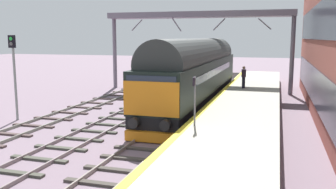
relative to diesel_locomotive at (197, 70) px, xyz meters
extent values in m
plane|color=slate|center=(0.00, -5.02, -2.49)|extent=(140.00, 140.00, 0.00)
cube|color=slate|center=(-0.72, -5.02, -2.41)|extent=(0.07, 60.00, 0.15)
cube|color=slate|center=(0.72, -5.02, -2.41)|extent=(0.07, 60.00, 0.15)
cube|color=#433E38|center=(0.00, -14.80, -2.44)|extent=(2.50, 0.26, 0.09)
cube|color=#433E38|center=(0.00, -13.50, -2.44)|extent=(2.50, 0.26, 0.09)
cube|color=#433E38|center=(0.00, -12.19, -2.44)|extent=(2.50, 0.26, 0.09)
cube|color=#433E38|center=(0.00, -10.89, -2.44)|extent=(2.50, 0.26, 0.09)
cube|color=#433E38|center=(0.00, -9.58, -2.44)|extent=(2.50, 0.26, 0.09)
cube|color=#433E38|center=(0.00, -8.28, -2.44)|extent=(2.50, 0.26, 0.09)
cube|color=#433E38|center=(0.00, -6.98, -2.44)|extent=(2.50, 0.26, 0.09)
cube|color=#433E38|center=(0.00, -5.67, -2.44)|extent=(2.50, 0.26, 0.09)
cube|color=#433E38|center=(0.00, -4.37, -2.44)|extent=(2.50, 0.26, 0.09)
cube|color=#433E38|center=(0.00, -3.06, -2.44)|extent=(2.50, 0.26, 0.09)
cube|color=#433E38|center=(0.00, -1.76, -2.44)|extent=(2.50, 0.26, 0.09)
cube|color=#433E38|center=(0.00, -0.45, -2.44)|extent=(2.50, 0.26, 0.09)
cube|color=#433E38|center=(0.00, 0.85, -2.44)|extent=(2.50, 0.26, 0.09)
cube|color=#433E38|center=(0.00, 2.16, -2.44)|extent=(2.50, 0.26, 0.09)
cube|color=#433E38|center=(0.00, 3.46, -2.44)|extent=(2.50, 0.26, 0.09)
cube|color=#433E38|center=(0.00, 4.76, -2.44)|extent=(2.50, 0.26, 0.09)
cube|color=#433E38|center=(0.00, 6.07, -2.44)|extent=(2.50, 0.26, 0.09)
cube|color=#433E38|center=(0.00, 7.37, -2.44)|extent=(2.50, 0.26, 0.09)
cube|color=#433E38|center=(0.00, 8.68, -2.44)|extent=(2.50, 0.26, 0.09)
cube|color=#433E38|center=(0.00, 9.98, -2.44)|extent=(2.50, 0.26, 0.09)
cube|color=#433E38|center=(0.00, 11.29, -2.44)|extent=(2.50, 0.26, 0.09)
cube|color=#433E38|center=(0.00, 12.59, -2.44)|extent=(2.50, 0.26, 0.09)
cube|color=#433E38|center=(0.00, 13.89, -2.44)|extent=(2.50, 0.26, 0.09)
cube|color=#433E38|center=(0.00, 15.20, -2.44)|extent=(2.50, 0.26, 0.09)
cube|color=#433E38|center=(0.00, 16.50, -2.44)|extent=(2.50, 0.26, 0.09)
cube|color=#433E38|center=(0.00, 17.81, -2.44)|extent=(2.50, 0.26, 0.09)
cube|color=#433E38|center=(0.00, 19.11, -2.44)|extent=(2.50, 0.26, 0.09)
cube|color=#433E38|center=(0.00, 20.42, -2.44)|extent=(2.50, 0.26, 0.09)
cube|color=#433E38|center=(0.00, 21.72, -2.44)|extent=(2.50, 0.26, 0.09)
cube|color=#433E38|center=(0.00, 23.02, -2.44)|extent=(2.50, 0.26, 0.09)
cube|color=#433E38|center=(0.00, 24.33, -2.44)|extent=(2.50, 0.26, 0.09)
cube|color=gray|center=(-4.11, -5.02, -2.41)|extent=(0.07, 60.00, 0.15)
cube|color=gray|center=(-2.68, -5.02, -2.41)|extent=(0.07, 60.00, 0.15)
cube|color=#45463C|center=(-3.39, -14.77, -2.44)|extent=(2.50, 0.26, 0.09)
cube|color=#45463C|center=(-3.39, -13.27, -2.44)|extent=(2.50, 0.26, 0.09)
cube|color=#45463C|center=(-3.39, -11.77, -2.44)|extent=(2.50, 0.26, 0.09)
cube|color=#45463C|center=(-3.39, -10.27, -2.44)|extent=(2.50, 0.26, 0.09)
cube|color=#45463C|center=(-3.39, -8.77, -2.44)|extent=(2.50, 0.26, 0.09)
cube|color=#45463C|center=(-3.39, -7.27, -2.44)|extent=(2.50, 0.26, 0.09)
cube|color=#45463C|center=(-3.39, -5.77, -2.44)|extent=(2.50, 0.26, 0.09)
cube|color=#45463C|center=(-3.39, -4.27, -2.44)|extent=(2.50, 0.26, 0.09)
cube|color=#45463C|center=(-3.39, -2.77, -2.44)|extent=(2.50, 0.26, 0.09)
cube|color=#45463C|center=(-3.39, -1.27, -2.44)|extent=(2.50, 0.26, 0.09)
cube|color=#45463C|center=(-3.39, 0.23, -2.44)|extent=(2.50, 0.26, 0.09)
cube|color=#45463C|center=(-3.39, 1.73, -2.44)|extent=(2.50, 0.26, 0.09)
cube|color=#45463C|center=(-3.39, 3.23, -2.44)|extent=(2.50, 0.26, 0.09)
cube|color=#45463C|center=(-3.39, 4.73, -2.44)|extent=(2.50, 0.26, 0.09)
cube|color=#45463C|center=(-3.39, 6.23, -2.44)|extent=(2.50, 0.26, 0.09)
cube|color=#45463C|center=(-3.39, 7.73, -2.44)|extent=(2.50, 0.26, 0.09)
cube|color=#45463C|center=(-3.39, 9.23, -2.44)|extent=(2.50, 0.26, 0.09)
cube|color=#45463C|center=(-3.39, 10.73, -2.44)|extent=(2.50, 0.26, 0.09)
cube|color=#45463C|center=(-3.39, 12.23, -2.44)|extent=(2.50, 0.26, 0.09)
cube|color=#45463C|center=(-3.39, 13.73, -2.44)|extent=(2.50, 0.26, 0.09)
cube|color=#45463C|center=(-3.39, 15.23, -2.44)|extent=(2.50, 0.26, 0.09)
cube|color=#45463C|center=(-3.39, 16.73, -2.44)|extent=(2.50, 0.26, 0.09)
cube|color=#45463C|center=(-3.39, 18.23, -2.44)|extent=(2.50, 0.26, 0.09)
cube|color=#45463C|center=(-3.39, 19.73, -2.44)|extent=(2.50, 0.26, 0.09)
cube|color=#45463C|center=(-3.39, 21.23, -2.44)|extent=(2.50, 0.26, 0.09)
cube|color=#45463C|center=(-3.39, 22.73, -2.44)|extent=(2.50, 0.26, 0.09)
cube|color=#45463C|center=(-3.39, 24.23, -2.44)|extent=(2.50, 0.26, 0.09)
cube|color=gray|center=(-7.81, -5.02, -2.41)|extent=(0.07, 60.00, 0.15)
cube|color=gray|center=(-6.38, -5.02, -2.41)|extent=(0.07, 60.00, 0.15)
cube|color=#4D3D3B|center=(-7.09, -10.47, -2.44)|extent=(2.50, 0.26, 0.09)
cube|color=#4D3D3B|center=(-7.09, -8.66, -2.44)|extent=(2.50, 0.26, 0.09)
cube|color=#4D3D3B|center=(-7.09, -6.84, -2.44)|extent=(2.50, 0.26, 0.09)
cube|color=#4D3D3B|center=(-7.09, -5.02, -2.44)|extent=(2.50, 0.26, 0.09)
cube|color=#4D3D3B|center=(-7.09, -3.20, -2.44)|extent=(2.50, 0.26, 0.09)
cube|color=#4D3D3B|center=(-7.09, -1.38, -2.44)|extent=(2.50, 0.26, 0.09)
cube|color=#4D3D3B|center=(-7.09, 0.44, -2.44)|extent=(2.50, 0.26, 0.09)
cube|color=#4D3D3B|center=(-7.09, 2.25, -2.44)|extent=(2.50, 0.26, 0.09)
cube|color=#4D3D3B|center=(-7.09, 4.07, -2.44)|extent=(2.50, 0.26, 0.09)
cube|color=#4D3D3B|center=(-7.09, 5.89, -2.44)|extent=(2.50, 0.26, 0.09)
cube|color=#4D3D3B|center=(-7.09, 7.71, -2.44)|extent=(2.50, 0.26, 0.09)
cube|color=#4D3D3B|center=(-7.09, 9.53, -2.44)|extent=(2.50, 0.26, 0.09)
cube|color=#4D3D3B|center=(-7.09, 11.34, -2.44)|extent=(2.50, 0.26, 0.09)
cube|color=#4D3D3B|center=(-7.09, 13.16, -2.44)|extent=(2.50, 0.26, 0.09)
cube|color=#4D3D3B|center=(-7.09, 14.98, -2.44)|extent=(2.50, 0.26, 0.09)
cube|color=#4D3D3B|center=(-7.09, 16.80, -2.44)|extent=(2.50, 0.26, 0.09)
cube|color=#4D3D3B|center=(-7.09, 18.62, -2.44)|extent=(2.50, 0.26, 0.09)
cube|color=#4D3D3B|center=(-7.09, 20.44, -2.44)|extent=(2.50, 0.26, 0.09)
cube|color=#4D3D3B|center=(-7.09, 22.25, -2.44)|extent=(2.50, 0.26, 0.09)
cube|color=#4D3D3B|center=(-7.09, 24.07, -2.44)|extent=(2.50, 0.26, 0.09)
cube|color=#AAAA99|center=(3.60, -5.02, -1.99)|extent=(4.00, 44.00, 1.00)
cube|color=yellow|center=(1.75, -5.02, -1.48)|extent=(0.30, 44.00, 0.01)
cube|color=#282B37|center=(7.49, -3.95, -0.48)|extent=(0.06, 30.99, 2.05)
cube|color=#282B37|center=(7.49, -3.95, 3.18)|extent=(0.06, 30.99, 2.05)
cube|color=black|center=(0.00, 0.04, -1.67)|extent=(2.56, 19.34, 0.60)
cube|color=black|center=(0.00, 0.04, -0.32)|extent=(2.70, 19.34, 2.10)
cylinder|color=#2C302F|center=(0.00, 0.04, 0.91)|extent=(2.56, 17.79, 2.57)
cube|color=orange|center=(0.00, -9.68, -0.47)|extent=(2.65, 0.08, 1.58)
cube|color=#232D3D|center=(0.00, -9.66, 0.26)|extent=(2.38, 0.04, 0.64)
cube|color=#232D3D|center=(1.37, 0.04, -0.02)|extent=(0.04, 13.54, 0.44)
cylinder|color=black|center=(-0.75, -9.89, -1.57)|extent=(0.48, 0.35, 0.48)
cylinder|color=black|center=(0.75, -9.89, -1.57)|extent=(0.48, 0.35, 0.48)
cube|color=orange|center=(0.00, -9.74, -2.20)|extent=(2.43, 0.36, 0.47)
cylinder|color=black|center=(0.00, -7.83, -1.97)|extent=(1.64, 1.04, 1.04)
cylinder|color=black|center=(0.00, -6.73, -1.97)|extent=(1.64, 1.04, 1.04)
cylinder|color=black|center=(0.00, -5.63, -1.97)|extent=(1.64, 1.04, 1.04)
cylinder|color=black|center=(0.00, 5.70, -1.97)|extent=(1.64, 1.04, 1.04)
cylinder|color=black|center=(0.00, 6.80, -1.97)|extent=(1.64, 1.04, 1.04)
cylinder|color=black|center=(0.00, 7.90, -1.97)|extent=(1.64, 1.04, 1.04)
cylinder|color=gray|center=(-8.99, -7.56, -0.04)|extent=(0.14, 0.14, 4.89)
cube|color=black|center=(-8.99, -7.62, 2.04)|extent=(0.44, 0.10, 0.71)
cylinder|color=green|center=(-8.99, -7.68, 2.20)|extent=(0.20, 0.06, 0.20)
cylinder|color=#50504E|center=(-8.99, -7.68, 1.92)|extent=(0.20, 0.06, 0.20)
cylinder|color=slate|center=(2.07, -9.88, -0.44)|extent=(0.08, 0.08, 2.08)
cube|color=black|center=(2.04, -9.88, 0.43)|extent=(0.05, 0.44, 0.36)
cube|color=white|center=(2.01, -9.88, 0.43)|extent=(0.01, 0.20, 0.24)
cylinder|color=#252533|center=(2.96, 2.49, -1.06)|extent=(0.13, 0.13, 0.84)
cylinder|color=#252533|center=(3.05, 2.67, -1.06)|extent=(0.13, 0.13, 0.84)
cylinder|color=#271D27|center=(3.01, 2.58, -0.36)|extent=(0.46, 0.46, 0.56)
sphere|color=#926B53|center=(3.01, 2.58, 0.05)|extent=(0.22, 0.22, 0.22)
cylinder|color=#271D27|center=(2.91, 2.39, -0.36)|extent=(0.09, 0.09, 0.52)
cylinder|color=#271D27|center=(3.10, 2.77, -0.36)|extent=(0.09, 0.09, 0.52)
cylinder|color=slate|center=(-9.49, 7.02, 0.75)|extent=(0.36, 0.36, 6.47)
cylinder|color=slate|center=(6.50, 7.02, 0.75)|extent=(0.36, 0.36, 6.47)
cube|color=slate|center=(-1.50, 7.02, 4.23)|extent=(16.39, 2.00, 0.50)
cylinder|color=slate|center=(-7.19, 7.02, 3.38)|extent=(1.08, 0.10, 1.05)
cylinder|color=slate|center=(-3.40, 7.02, 3.38)|extent=(0.89, 0.10, 1.20)
cylinder|color=slate|center=(0.40, 7.02, 3.38)|extent=(1.06, 0.10, 1.06)
cylinder|color=slate|center=(4.20, 7.02, 3.38)|extent=(1.13, 0.10, 0.99)
camera|label=1|loc=(5.41, -25.02, 2.27)|focal=39.22mm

